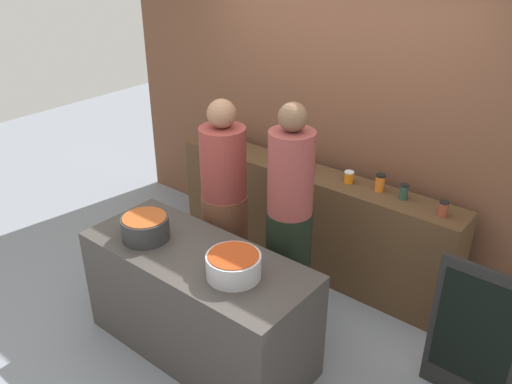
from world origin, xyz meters
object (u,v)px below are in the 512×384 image
object	(u,v)px
cooking_pot_center	(234,266)
preserve_jar_2	(283,161)
preserve_jar_5	(380,183)
chalkboard_sign	(474,336)
preserve_jar_1	(231,143)
preserve_jar_4	(349,177)
cooking_pot_left	(145,228)
preserve_jar_6	(404,192)
preserve_jar_0	(226,136)
preserve_jar_3	(301,159)
preserve_jar_7	(443,209)
cook_with_tongs	(225,212)
cook_in_cap	(289,232)

from	to	relation	value
cooking_pot_center	preserve_jar_2	bearing A→B (deg)	114.44
preserve_jar_5	chalkboard_sign	bearing A→B (deg)	-32.49
preserve_jar_1	preserve_jar_4	bearing A→B (deg)	2.86
preserve_jar_5	preserve_jar_4	bearing A→B (deg)	-175.61
preserve_jar_5	cooking_pot_left	world-z (taller)	preserve_jar_5
preserve_jar_4	preserve_jar_6	bearing A→B (deg)	1.17
preserve_jar_0	preserve_jar_5	bearing A→B (deg)	-0.09
preserve_jar_6	cooking_pot_left	xyz separation A→B (m)	(-1.24, -1.51, -0.09)
preserve_jar_3	preserve_jar_6	bearing A→B (deg)	-0.70
preserve_jar_1	preserve_jar_7	distance (m)	2.04
preserve_jar_2	cook_with_tongs	distance (m)	0.73
cook_in_cap	preserve_jar_7	bearing A→B (deg)	40.88
preserve_jar_2	preserve_jar_6	bearing A→B (deg)	5.46
preserve_jar_3	preserve_jar_6	world-z (taller)	preserve_jar_3
preserve_jar_1	preserve_jar_6	distance (m)	1.70
preserve_jar_0	chalkboard_sign	world-z (taller)	preserve_jar_0
preserve_jar_3	cook_with_tongs	distance (m)	0.85
cook_with_tongs	preserve_jar_0	bearing A→B (deg)	130.95
preserve_jar_5	preserve_jar_6	distance (m)	0.21
preserve_jar_3	preserve_jar_7	world-z (taller)	preserve_jar_3
preserve_jar_6	preserve_jar_2	bearing A→B (deg)	-174.54
cook_with_tongs	cook_in_cap	distance (m)	0.64
chalkboard_sign	preserve_jar_5	bearing A→B (deg)	147.51
cooking_pot_center	chalkboard_sign	size ratio (longest dim) A/B	0.34
preserve_jar_0	preserve_jar_5	world-z (taller)	preserve_jar_5
cook_in_cap	cooking_pot_left	bearing A→B (deg)	-135.73
preserve_jar_0	preserve_jar_1	distance (m)	0.16
preserve_jar_6	cook_in_cap	world-z (taller)	cook_in_cap
cooking_pot_left	preserve_jar_4	bearing A→B (deg)	63.04
preserve_jar_5	cooking_pot_center	bearing A→B (deg)	-99.56
preserve_jar_0	cooking_pot_center	distance (m)	2.02
cook_in_cap	chalkboard_sign	xyz separation A→B (m)	(1.35, 0.13, -0.31)
preserve_jar_4	preserve_jar_6	world-z (taller)	preserve_jar_6
chalkboard_sign	preserve_jar_4	bearing A→B (deg)	153.73
preserve_jar_4	cook_in_cap	distance (m)	0.80
preserve_jar_1	preserve_jar_4	world-z (taller)	preserve_jar_1
cooking_pot_center	cook_with_tongs	size ratio (longest dim) A/B	0.21
cooking_pot_center	chalkboard_sign	bearing A→B (deg)	31.35
preserve_jar_3	cook_in_cap	world-z (taller)	cook_in_cap
preserve_jar_3	cooking_pot_center	xyz separation A→B (m)	(0.51, -1.47, -0.09)
preserve_jar_0	preserve_jar_2	size ratio (longest dim) A/B	1.36
preserve_jar_3	preserve_jar_1	bearing A→B (deg)	-173.60
preserve_jar_1	preserve_jar_2	bearing A→B (deg)	-2.83
preserve_jar_0	preserve_jar_4	size ratio (longest dim) A/B	1.46
preserve_jar_3	chalkboard_sign	distance (m)	2.00
cook_with_tongs	chalkboard_sign	distance (m)	2.02
preserve_jar_3	cooking_pot_center	size ratio (longest dim) A/B	0.36
preserve_jar_3	cook_with_tongs	xyz separation A→B (m)	(-0.18, -0.80, -0.24)
preserve_jar_6	preserve_jar_0	bearing A→B (deg)	179.59
preserve_jar_4	cook_in_cap	xyz separation A→B (m)	(-0.03, -0.79, -0.17)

